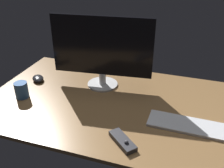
# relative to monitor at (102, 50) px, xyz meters

# --- Properties ---
(desk) EXTENTS (1.40, 0.84, 0.02)m
(desk) POSITION_rel_monitor_xyz_m (0.13, -0.15, -0.23)
(desk) COLOR olive
(desk) RESTS_ON ground
(monitor) EXTENTS (0.57, 0.18, 0.42)m
(monitor) POSITION_rel_monitor_xyz_m (0.00, 0.00, 0.00)
(monitor) COLOR silver
(monitor) RESTS_ON desk
(keyboard) EXTENTS (0.44, 0.13, 0.01)m
(keyboard) POSITION_rel_monitor_xyz_m (0.55, -0.25, -0.22)
(keyboard) COLOR silver
(keyboard) RESTS_ON desk
(computer_mouse) EXTENTS (0.11, 0.12, 0.03)m
(computer_mouse) POSITION_rel_monitor_xyz_m (-0.40, -0.07, -0.21)
(computer_mouse) COLOR black
(computer_mouse) RESTS_ON desk
(media_remote) EXTENTS (0.15, 0.14, 0.03)m
(media_remote) POSITION_rel_monitor_xyz_m (0.26, -0.45, -0.21)
(media_remote) COLOR #2D2D33
(media_remote) RESTS_ON desk
(coffee_mug) EXTENTS (0.07, 0.07, 0.09)m
(coffee_mug) POSITION_rel_monitor_xyz_m (-0.37, -0.27, -0.18)
(coffee_mug) COLOR #28518C
(coffee_mug) RESTS_ON desk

